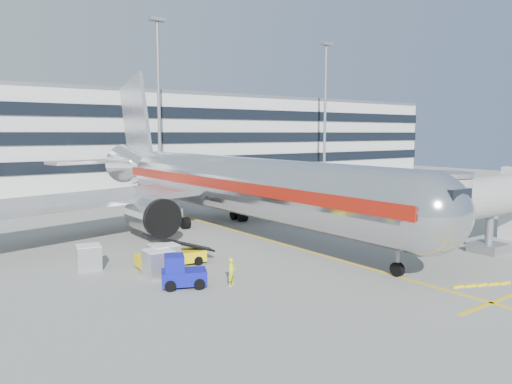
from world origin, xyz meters
TOP-DOWN VIEW (x-y plane):
  - ground at (0.00, 0.00)m, footprint 180.00×180.00m
  - lead_in_line at (0.00, 10.00)m, footprint 0.25×70.00m
  - stop_bar at (0.00, -14.00)m, footprint 6.00×0.25m
  - main_jet at (0.00, 11.72)m, footprint 50.95×48.70m
  - jet_bridge at (12.18, -8.00)m, footprint 17.80×4.50m
  - terminal at (0.00, 57.95)m, footprint 150.00×24.25m
  - light_mast_centre at (8.00, 42.00)m, footprint 2.40×1.20m
  - light_mast_east at (42.00, 42.00)m, footprint 2.40×1.20m
  - belt_loader at (-10.11, 2.47)m, footprint 4.84×2.20m
  - baggage_tug at (-11.72, -2.06)m, footprint 2.89×2.39m
  - cargo_container_left at (-11.04, 1.58)m, footprint 1.67×1.67m
  - cargo_container_right at (-14.77, 4.83)m, footprint 1.76×1.76m
  - cargo_container_front at (-11.87, 0.63)m, footprint 1.65×1.65m
  - ramp_worker at (-9.25, -3.55)m, footprint 0.71×0.61m

SIDE VIEW (x-z plane):
  - ground at x=0.00m, z-range 0.00..0.00m
  - lead_in_line at x=0.00m, z-range 0.00..0.01m
  - stop_bar at x=0.00m, z-range 0.00..0.01m
  - belt_loader at x=-10.11m, z-range -0.49..1.78m
  - cargo_container_right at x=-14.77m, z-range 0.00..1.59m
  - baggage_tug at x=-11.72m, z-range -0.12..1.77m
  - ramp_worker at x=-9.25m, z-range 0.00..1.65m
  - cargo_container_front at x=-11.87m, z-range 0.00..1.69m
  - cargo_container_left at x=-11.04m, z-range 0.00..1.75m
  - jet_bridge at x=12.18m, z-range 0.37..7.37m
  - main_jet at x=0.00m, z-range -3.79..12.26m
  - terminal at x=0.00m, z-range 0.00..15.60m
  - light_mast_centre at x=8.00m, z-range 2.15..27.60m
  - light_mast_east at x=42.00m, z-range 2.15..27.60m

